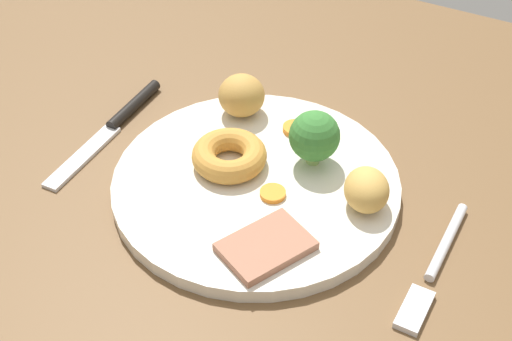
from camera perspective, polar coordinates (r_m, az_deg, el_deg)
The scene contains 11 objects.
dining_table at distance 68.67cm, azimuth 1.51°, elevation -2.82°, with size 120.00×84.00×3.60cm, color brown.
dinner_plate at distance 67.19cm, azimuth -0.00°, elevation -1.09°, with size 26.81×26.81×1.40cm, color silver.
meat_slice_main at distance 60.15cm, azimuth 0.79°, elevation -6.02°, with size 7.31×5.13×0.80cm, color #9E664C.
yorkshire_pudding at distance 67.70cm, azimuth -2.01°, elevation 1.34°, with size 7.11×7.11×2.26cm, color #C68938.
roast_potato_left at distance 73.36cm, azimuth -1.15°, elevation 5.97°, with size 4.77×4.74×4.30cm, color #BC8C42.
roast_potato_right at distance 63.66cm, azimuth 8.76°, elevation -1.52°, with size 4.77×3.99×3.65cm, color tan.
carrot_coin_front at distance 72.11cm, azimuth 3.09°, elevation 3.34°, with size 2.42×2.42×0.57cm, color orange.
carrot_coin_back at distance 64.92cm, azimuth 1.34°, elevation -1.83°, with size 2.38×2.38×0.47cm, color orange.
broccoli_floret at distance 66.76cm, azimuth 4.65°, elevation 2.72°, with size 4.81×4.81×5.55cm.
fork at distance 62.24cm, azimuth 13.93°, elevation -7.50°, with size 2.03×15.26×0.90cm.
knife at distance 76.16cm, azimuth -11.03°, elevation 3.73°, with size 1.95×18.53×1.20cm.
Camera 1 is at (-21.73, 44.11, 49.74)cm, focal length 50.47 mm.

